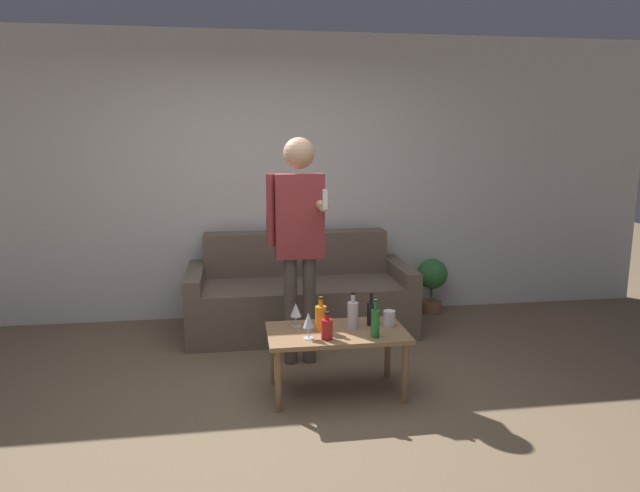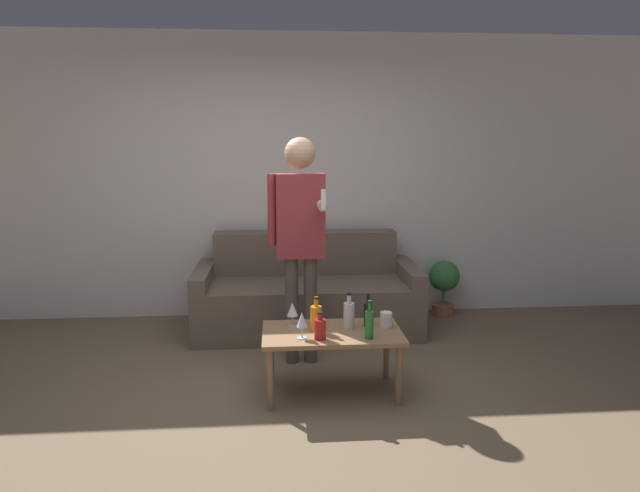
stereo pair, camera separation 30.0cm
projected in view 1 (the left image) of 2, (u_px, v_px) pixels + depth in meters
ground_plane at (281, 426)px, 3.48m from camera, size 16.00×16.00×0.00m
wall_back at (259, 178)px, 5.45m from camera, size 8.00×0.06×2.70m
couch at (299, 295)px, 5.22m from camera, size 1.99×0.90×0.86m
coffee_table at (337, 338)px, 3.86m from camera, size 0.94×0.53×0.45m
bottle_orange at (371, 313)px, 3.95m from camera, size 0.06×0.06×0.23m
bottle_green at (353, 314)px, 3.89m from camera, size 0.08×0.08×0.25m
bottle_dark at (327, 328)px, 3.68m from camera, size 0.08×0.08×0.18m
bottle_yellow at (321, 317)px, 3.83m from camera, size 0.08×0.08×0.24m
bottle_red at (375, 322)px, 3.71m from camera, size 0.06×0.06×0.25m
wine_glass_near at (296, 311)px, 3.92m from camera, size 0.08×0.08×0.17m
wine_glass_far at (308, 321)px, 3.68m from camera, size 0.07×0.07×0.18m
cup_on_table at (389, 318)px, 3.94m from camera, size 0.08×0.08×0.11m
person_standing_front at (299, 229)px, 4.27m from camera, size 0.43×0.43×1.74m
potted_plant at (432, 279)px, 5.69m from camera, size 0.30×0.30×0.55m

